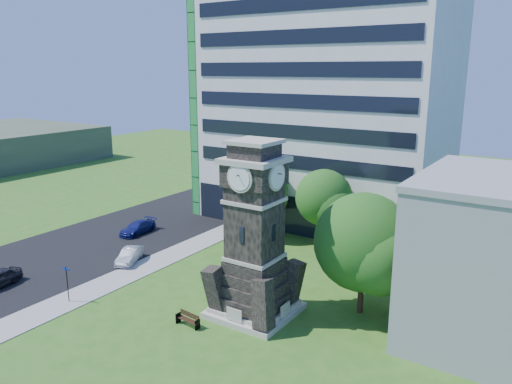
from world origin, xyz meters
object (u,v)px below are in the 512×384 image
Objects in this scene: car_street_mid at (130,255)px; car_street_north at (138,228)px; car_east_lot at (474,349)px; park_bench at (188,319)px; street_sign at (67,280)px; clock_tower at (255,242)px.

car_street_mid is 8.03m from car_street_north.
car_east_lot is 17.75m from park_bench.
street_sign is (2.09, -7.92, 1.11)m from car_street_mid.
clock_tower is at bearing -32.15° from car_street_mid.
car_street_mid is 8.26m from street_sign.
car_east_lot is (33.72, -5.71, 0.12)m from car_street_north.
park_bench is (-16.68, -6.06, -0.26)m from car_east_lot.
clock_tower reaches higher than car_street_north.
clock_tower reaches higher than car_street_mid.
car_street_mid is 1.37× the size of street_sign.
park_bench is at bearing 96.95° from car_east_lot.
street_sign is (-26.31, -8.22, 0.98)m from car_east_lot.
park_bench is 9.95m from street_sign.
car_street_north is 34.20m from car_east_lot.
park_bench is (17.04, -11.77, -0.14)m from car_street_north.
clock_tower is 14.21m from street_sign.
car_street_north is at bearing 150.85° from park_bench.
clock_tower reaches higher than park_bench.
car_street_mid is at bearing 159.36° from park_bench.
street_sign is at bearing -65.74° from car_street_north.
street_sign is at bearing -161.85° from park_bench.
car_east_lot is at bearing 12.25° from street_sign.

